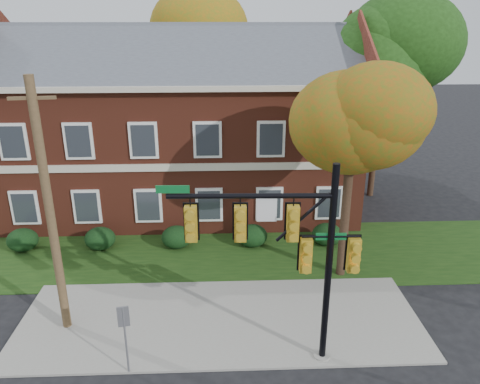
{
  "coord_description": "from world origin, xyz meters",
  "views": [
    {
      "loc": [
        0.11,
        -12.83,
        10.11
      ],
      "look_at": [
        0.77,
        3.0,
        4.11
      ],
      "focal_mm": 35.0,
      "sensor_mm": 36.0,
      "label": 1
    }
  ],
  "objects_px": {
    "hedge_center": "(177,237)",
    "tree_right_rear": "(392,55)",
    "hedge_left": "(100,239)",
    "tree_far_rear": "(208,36)",
    "hedge_right": "(252,236)",
    "traffic_signal": "(290,246)",
    "sign_post": "(125,329)",
    "tree_near_right": "(361,116)",
    "hedge_far_right": "(327,234)",
    "hedge_far_left": "(23,240)",
    "utility_pole": "(50,212)",
    "apartment_building": "(181,118)"
  },
  "relations": [
    {
      "from": "tree_right_rear",
      "to": "sign_post",
      "type": "xyz_separation_m",
      "value": [
        -12.07,
        -14.27,
        -6.51
      ]
    },
    {
      "from": "hedge_far_right",
      "to": "traffic_signal",
      "type": "relative_size",
      "value": 0.22
    },
    {
      "from": "apartment_building",
      "to": "hedge_far_right",
      "type": "relative_size",
      "value": 13.43
    },
    {
      "from": "hedge_right",
      "to": "utility_pole",
      "type": "distance_m",
      "value": 9.72
    },
    {
      "from": "hedge_far_left",
      "to": "tree_right_rear",
      "type": "height_order",
      "value": "tree_right_rear"
    },
    {
      "from": "hedge_far_right",
      "to": "sign_post",
      "type": "height_order",
      "value": "sign_post"
    },
    {
      "from": "utility_pole",
      "to": "hedge_left",
      "type": "bearing_deg",
      "value": 85.69
    },
    {
      "from": "hedge_right",
      "to": "sign_post",
      "type": "relative_size",
      "value": 0.59
    },
    {
      "from": "hedge_left",
      "to": "utility_pole",
      "type": "distance_m",
      "value": 6.96
    },
    {
      "from": "hedge_far_left",
      "to": "sign_post",
      "type": "distance_m",
      "value": 10.33
    },
    {
      "from": "tree_far_rear",
      "to": "sign_post",
      "type": "height_order",
      "value": "tree_far_rear"
    },
    {
      "from": "hedge_far_left",
      "to": "tree_far_rear",
      "type": "relative_size",
      "value": 0.12
    },
    {
      "from": "hedge_center",
      "to": "hedge_far_right",
      "type": "xyz_separation_m",
      "value": [
        7.0,
        0.0,
        0.0
      ]
    },
    {
      "from": "hedge_right",
      "to": "tree_near_right",
      "type": "bearing_deg",
      "value": -37.28
    },
    {
      "from": "hedge_right",
      "to": "hedge_center",
      "type": "bearing_deg",
      "value": 180.0
    },
    {
      "from": "hedge_right",
      "to": "utility_pole",
      "type": "xyz_separation_m",
      "value": [
        -6.79,
        -5.82,
        3.81
      ]
    },
    {
      "from": "hedge_far_left",
      "to": "hedge_center",
      "type": "xyz_separation_m",
      "value": [
        7.0,
        0.0,
        0.0
      ]
    },
    {
      "from": "hedge_right",
      "to": "traffic_signal",
      "type": "relative_size",
      "value": 0.22
    },
    {
      "from": "hedge_right",
      "to": "tree_right_rear",
      "type": "xyz_separation_m",
      "value": [
        7.81,
        6.11,
        7.6
      ]
    },
    {
      "from": "hedge_far_left",
      "to": "hedge_center",
      "type": "relative_size",
      "value": 1.0
    },
    {
      "from": "apartment_building",
      "to": "hedge_far_right",
      "type": "xyz_separation_m",
      "value": [
        7.0,
        -5.25,
        -4.46
      ]
    },
    {
      "from": "hedge_far_right",
      "to": "sign_post",
      "type": "bearing_deg",
      "value": -133.56
    },
    {
      "from": "hedge_far_right",
      "to": "tree_far_rear",
      "type": "distance_m",
      "value": 16.51
    },
    {
      "from": "tree_near_right",
      "to": "sign_post",
      "type": "bearing_deg",
      "value": -146.3
    },
    {
      "from": "hedge_far_left",
      "to": "hedge_left",
      "type": "distance_m",
      "value": 3.5
    },
    {
      "from": "tree_right_rear",
      "to": "traffic_signal",
      "type": "height_order",
      "value": "tree_right_rear"
    },
    {
      "from": "hedge_center",
      "to": "tree_right_rear",
      "type": "relative_size",
      "value": 0.13
    },
    {
      "from": "apartment_building",
      "to": "tree_right_rear",
      "type": "relative_size",
      "value": 1.77
    },
    {
      "from": "hedge_center",
      "to": "traffic_signal",
      "type": "bearing_deg",
      "value": -62.43
    },
    {
      "from": "hedge_far_left",
      "to": "tree_near_right",
      "type": "xyz_separation_m",
      "value": [
        14.22,
        -2.83,
        6.14
      ]
    },
    {
      "from": "tree_near_right",
      "to": "traffic_signal",
      "type": "height_order",
      "value": "tree_near_right"
    },
    {
      "from": "hedge_far_left",
      "to": "hedge_far_right",
      "type": "bearing_deg",
      "value": 0.0
    },
    {
      "from": "tree_near_right",
      "to": "traffic_signal",
      "type": "relative_size",
      "value": 1.34
    },
    {
      "from": "apartment_building",
      "to": "sign_post",
      "type": "relative_size",
      "value": 7.93
    },
    {
      "from": "hedge_center",
      "to": "hedge_far_right",
      "type": "bearing_deg",
      "value": 0.0
    },
    {
      "from": "hedge_far_right",
      "to": "sign_post",
      "type": "xyz_separation_m",
      "value": [
        -7.76,
        -8.16,
        1.08
      ]
    },
    {
      "from": "hedge_left",
      "to": "tree_right_rear",
      "type": "distance_m",
      "value": 17.74
    },
    {
      "from": "hedge_center",
      "to": "tree_right_rear",
      "type": "height_order",
      "value": "tree_right_rear"
    },
    {
      "from": "hedge_right",
      "to": "sign_post",
      "type": "bearing_deg",
      "value": -117.56
    },
    {
      "from": "hedge_far_left",
      "to": "hedge_right",
      "type": "bearing_deg",
      "value": 0.0
    },
    {
      "from": "hedge_left",
      "to": "tree_far_rear",
      "type": "bearing_deg",
      "value": 69.71
    },
    {
      "from": "tree_right_rear",
      "to": "utility_pole",
      "type": "xyz_separation_m",
      "value": [
        -14.6,
        -11.93,
        -3.78
      ]
    },
    {
      "from": "apartment_building",
      "to": "traffic_signal",
      "type": "height_order",
      "value": "apartment_building"
    },
    {
      "from": "hedge_right",
      "to": "apartment_building",
      "type": "bearing_deg",
      "value": 123.67
    },
    {
      "from": "apartment_building",
      "to": "hedge_center",
      "type": "relative_size",
      "value": 13.43
    },
    {
      "from": "tree_near_right",
      "to": "hedge_center",
      "type": "bearing_deg",
      "value": 158.58
    },
    {
      "from": "hedge_center",
      "to": "tree_near_right",
      "type": "relative_size",
      "value": 0.16
    },
    {
      "from": "hedge_left",
      "to": "tree_far_rear",
      "type": "height_order",
      "value": "tree_far_rear"
    },
    {
      "from": "hedge_far_right",
      "to": "tree_right_rear",
      "type": "height_order",
      "value": "tree_right_rear"
    },
    {
      "from": "sign_post",
      "to": "traffic_signal",
      "type": "bearing_deg",
      "value": -5.2
    }
  ]
}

